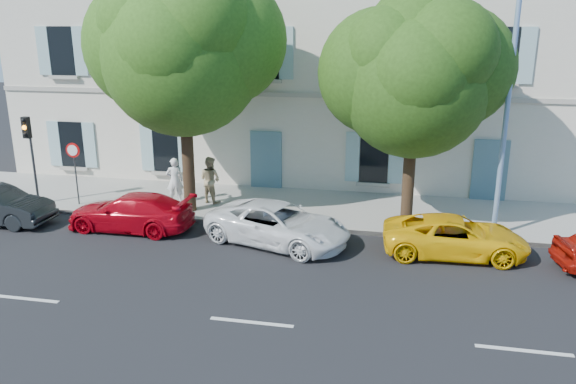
% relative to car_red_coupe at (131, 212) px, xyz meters
% --- Properties ---
extents(ground, '(90.00, 90.00, 0.00)m').
position_rel_car_red_coupe_xyz_m(ground, '(5.59, -1.21, -0.62)').
color(ground, black).
extents(sidewalk, '(36.00, 4.50, 0.15)m').
position_rel_car_red_coupe_xyz_m(sidewalk, '(5.59, 3.24, -0.54)').
color(sidewalk, '#A09E96').
rests_on(sidewalk, ground).
extents(kerb, '(36.00, 0.16, 0.16)m').
position_rel_car_red_coupe_xyz_m(kerb, '(5.59, 1.07, -0.54)').
color(kerb, '#9E998E').
rests_on(kerb, ground).
extents(building, '(28.00, 7.00, 12.00)m').
position_rel_car_red_coupe_xyz_m(building, '(5.59, 8.99, 5.38)').
color(building, beige).
rests_on(building, ground).
extents(car_red_coupe, '(4.31, 1.84, 1.24)m').
position_rel_car_red_coupe_xyz_m(car_red_coupe, '(0.00, 0.00, 0.00)').
color(car_red_coupe, '#AF0512').
rests_on(car_red_coupe, ground).
extents(car_white_coupe, '(5.06, 3.45, 1.29)m').
position_rel_car_red_coupe_xyz_m(car_white_coupe, '(5.13, -0.25, 0.02)').
color(car_white_coupe, white).
rests_on(car_white_coupe, ground).
extents(car_yellow_supercar, '(4.35, 2.16, 1.19)m').
position_rel_car_red_coupe_xyz_m(car_yellow_supercar, '(10.54, -0.12, -0.03)').
color(car_yellow_supercar, yellow).
rests_on(car_yellow_supercar, ground).
extents(tree_left, '(5.53, 5.53, 8.57)m').
position_rel_car_red_coupe_xyz_m(tree_left, '(1.37, 1.93, 5.05)').
color(tree_left, '#3A2819').
rests_on(tree_left, sidewalk).
extents(tree_right, '(4.83, 4.83, 7.44)m').
position_rel_car_red_coupe_xyz_m(tree_right, '(9.11, 1.88, 4.30)').
color(tree_right, '#3A2819').
rests_on(tree_right, sidewalk).
extents(traffic_light, '(0.28, 0.38, 3.32)m').
position_rel_car_red_coupe_xyz_m(traffic_light, '(-4.57, 1.45, 1.93)').
color(traffic_light, '#383A3D').
rests_on(traffic_light, sidewalk).
extents(road_sign, '(0.54, 0.07, 2.36)m').
position_rel_car_red_coupe_xyz_m(road_sign, '(-3.02, 1.75, 1.23)').
color(road_sign, '#383A3D').
rests_on(road_sign, sidewalk).
extents(street_lamp, '(0.36, 1.71, 7.98)m').
position_rel_car_red_coupe_xyz_m(street_lamp, '(11.88, 1.28, 4.05)').
color(street_lamp, '#7293BF').
rests_on(street_lamp, sidewalk).
extents(pedestrian_a, '(0.75, 0.63, 1.75)m').
position_rel_car_red_coupe_xyz_m(pedestrian_a, '(0.51, 2.66, 0.40)').
color(pedestrian_a, white).
rests_on(pedestrian_a, sidewalk).
extents(pedestrian_b, '(1.04, 0.93, 1.78)m').
position_rel_car_red_coupe_xyz_m(pedestrian_b, '(1.80, 2.98, 0.42)').
color(pedestrian_b, tan).
rests_on(pedestrian_b, sidewalk).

